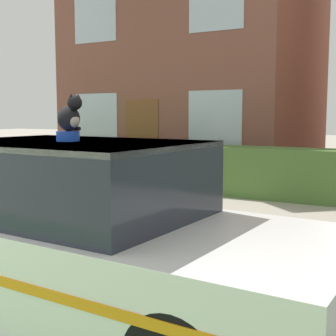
{
  "coord_description": "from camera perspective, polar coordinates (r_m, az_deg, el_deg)",
  "views": [
    {
      "loc": [
        3.86,
        -0.54,
        1.7
      ],
      "look_at": [
        1.04,
        4.42,
        1.05
      ],
      "focal_mm": 50.0,
      "sensor_mm": 36.0,
      "label": 1
    }
  ],
  "objects": [
    {
      "name": "cat",
      "position": [
        3.91,
        -11.84,
        6.23
      ],
      "size": [
        0.3,
        0.27,
        0.3
      ],
      "rotation": [
        0.0,
        0.0,
        5.96
      ],
      "color": "black",
      "rests_on": "police_car"
    },
    {
      "name": "police_car",
      "position": [
        3.91,
        -10.16,
        -8.16
      ],
      "size": [
        4.18,
        1.83,
        1.56
      ],
      "rotation": [
        0.0,
        0.0,
        -0.04
      ],
      "color": "black",
      "rests_on": "road_strip"
    },
    {
      "name": "garden_hedge",
      "position": [
        9.69,
        15.22,
        -0.74
      ],
      "size": [
        14.41,
        0.84,
        1.03
      ],
      "primitive_type": "cube",
      "color": "#4C7233",
      "rests_on": "ground"
    },
    {
      "name": "wheelie_bin",
      "position": [
        10.62,
        -9.04,
        0.19
      ],
      "size": [
        0.78,
        0.76,
        1.08
      ],
      "rotation": [
        0.0,
        0.0,
        -0.32
      ],
      "color": "#23662D",
      "rests_on": "ground"
    },
    {
      "name": "house_left",
      "position": [
        14.97,
        4.03,
        15.18
      ],
      "size": [
        6.85,
        6.15,
        7.77
      ],
      "color": "brown",
      "rests_on": "ground"
    },
    {
      "name": "road_strip",
      "position": [
        6.12,
        -11.15,
        -9.7
      ],
      "size": [
        28.0,
        5.18,
        0.01
      ],
      "primitive_type": "cube",
      "color": "#424247",
      "rests_on": "ground"
    }
  ]
}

